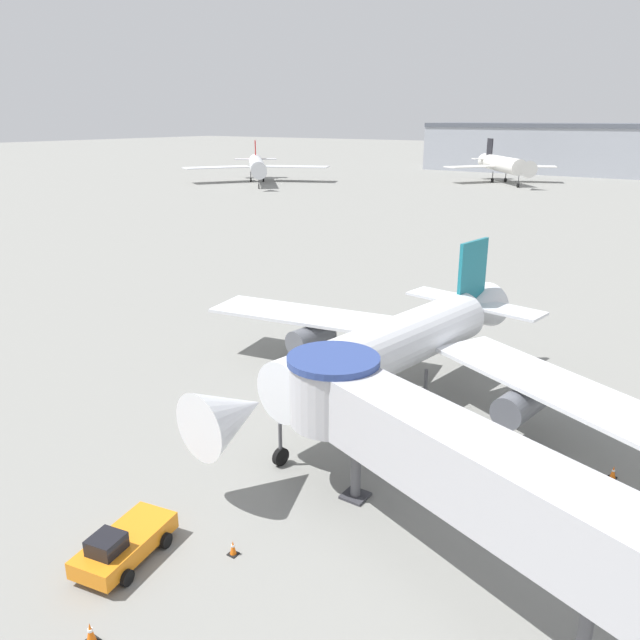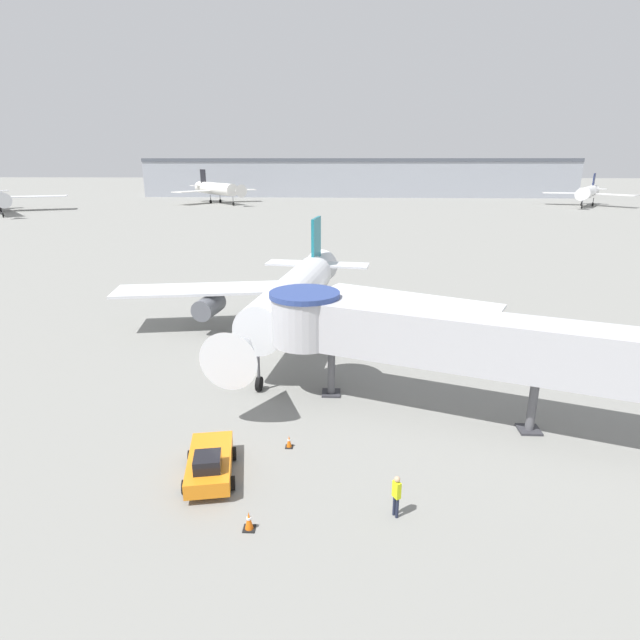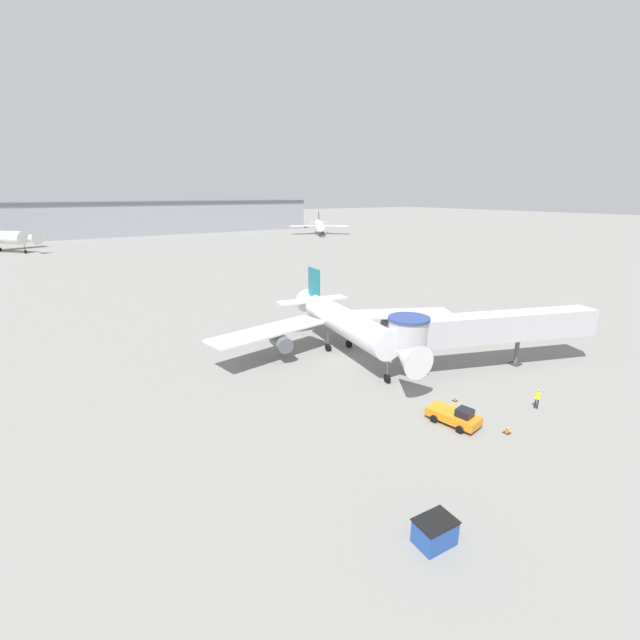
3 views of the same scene
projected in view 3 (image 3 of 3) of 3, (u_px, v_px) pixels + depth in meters
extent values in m
plane|color=gray|center=(347.00, 361.00, 47.14)|extent=(800.00, 800.00, 0.00)
cylinder|color=silver|center=(347.00, 323.00, 47.78)|extent=(5.46, 16.78, 3.09)
cone|color=silver|center=(407.00, 357.00, 38.04)|extent=(3.55, 3.81, 3.09)
cone|color=silver|center=(313.00, 304.00, 55.89)|extent=(3.73, 5.04, 3.09)
cube|color=silver|center=(268.00, 331.00, 46.83)|extent=(14.25, 6.18, 0.22)
cube|color=silver|center=(396.00, 314.00, 53.64)|extent=(14.09, 9.64, 0.22)
cube|color=#19707F|center=(314.00, 284.00, 54.90)|extent=(0.70, 3.19, 4.02)
cube|color=silver|center=(313.00, 300.00, 55.94)|extent=(9.60, 3.57, 0.18)
cylinder|color=#565960|center=(281.00, 342.00, 46.69)|extent=(2.15, 3.40, 1.70)
cylinder|color=#565960|center=(393.00, 325.00, 52.61)|extent=(2.15, 3.40, 1.70)
cylinder|color=#4C4C51|center=(388.00, 370.00, 41.29)|extent=(0.18, 0.18, 1.78)
cylinder|color=black|center=(387.00, 378.00, 41.55)|extent=(0.39, 0.93, 0.90)
cylinder|color=#4C4C51|center=(328.00, 340.00, 49.70)|extent=(0.22, 0.22, 1.78)
cylinder|color=black|center=(328.00, 347.00, 49.96)|extent=(0.53, 0.95, 0.90)
cylinder|color=#4C4C51|center=(349.00, 337.00, 50.83)|extent=(0.22, 0.22, 1.78)
cylinder|color=black|center=(349.00, 344.00, 51.08)|extent=(0.53, 0.95, 0.90)
cube|color=#B7B7BC|center=(503.00, 326.00, 44.45)|extent=(20.80, 9.71, 2.80)
cylinder|color=#B7B7BC|center=(408.00, 334.00, 42.14)|extent=(3.90, 3.90, 2.80)
cylinder|color=navy|center=(409.00, 319.00, 41.69)|extent=(4.10, 4.10, 0.30)
cylinder|color=#56565B|center=(422.00, 360.00, 43.34)|extent=(0.44, 0.44, 3.05)
cube|color=#333338|center=(421.00, 373.00, 43.76)|extent=(1.10, 1.10, 0.12)
cylinder|color=#56565B|center=(517.00, 351.00, 45.75)|extent=(0.44, 0.44, 3.05)
cube|color=#333338|center=(515.00, 364.00, 46.17)|extent=(1.10, 1.10, 0.12)
cube|color=orange|center=(453.00, 416.00, 34.18)|extent=(2.59, 4.39, 0.68)
cube|color=black|center=(465.00, 413.00, 33.35)|extent=(1.31, 1.34, 0.61)
cylinder|color=black|center=(460.00, 429.00, 32.86)|extent=(0.40, 0.65, 0.60)
cylinder|color=black|center=(472.00, 421.00, 34.12)|extent=(0.40, 0.65, 0.60)
cylinder|color=black|center=(434.00, 419.00, 34.43)|extent=(0.40, 0.65, 0.60)
cylinder|color=black|center=(446.00, 411.00, 35.69)|extent=(0.40, 0.65, 0.60)
cube|color=#234C9E|center=(435.00, 532.00, 22.40)|extent=(2.10, 1.57, 1.35)
cube|color=black|center=(436.00, 521.00, 22.19)|extent=(2.22, 1.66, 0.08)
cube|color=black|center=(425.00, 337.00, 55.02)|extent=(0.39, 0.39, 0.04)
cone|color=orange|center=(425.00, 334.00, 54.93)|extent=(0.27, 0.27, 0.61)
cylinder|color=white|center=(425.00, 334.00, 54.91)|extent=(0.15, 0.15, 0.07)
cube|color=black|center=(455.00, 401.00, 38.01)|extent=(0.37, 0.37, 0.04)
cone|color=orange|center=(455.00, 398.00, 37.93)|extent=(0.26, 0.26, 0.58)
cylinder|color=white|center=(455.00, 397.00, 37.91)|extent=(0.14, 0.14, 0.07)
cube|color=black|center=(507.00, 433.00, 32.94)|extent=(0.47, 0.47, 0.04)
cone|color=orange|center=(507.00, 428.00, 32.83)|extent=(0.32, 0.32, 0.73)
cylinder|color=white|center=(508.00, 427.00, 32.80)|extent=(0.18, 0.18, 0.09)
cylinder|color=#1E2338|center=(535.00, 404.00, 36.61)|extent=(0.13, 0.13, 0.88)
cylinder|color=#1E2338|center=(538.00, 404.00, 36.54)|extent=(0.13, 0.13, 0.88)
cube|color=#D1E019|center=(538.00, 395.00, 36.35)|extent=(0.35, 0.40, 0.69)
sphere|color=tan|center=(539.00, 391.00, 36.22)|extent=(0.24, 0.24, 0.24)
cylinder|color=white|center=(319.00, 225.00, 188.84)|extent=(12.03, 16.62, 3.47)
cone|color=white|center=(320.00, 227.00, 177.37)|extent=(4.95, 5.07, 3.47)
cone|color=white|center=(319.00, 223.00, 198.33)|extent=(5.68, 6.25, 3.47)
cube|color=white|center=(303.00, 226.00, 191.00)|extent=(12.13, 6.78, 0.22)
cube|color=white|center=(336.00, 226.00, 191.43)|extent=(10.65, 11.46, 0.22)
cube|color=#141E4C|center=(319.00, 216.00, 197.19)|extent=(2.00, 3.05, 4.51)
cube|color=white|center=(319.00, 222.00, 198.40)|extent=(7.90, 6.12, 0.18)
cylinder|color=#4C4C51|center=(320.00, 233.00, 181.22)|extent=(0.18, 0.18, 1.99)
cylinder|color=black|center=(320.00, 235.00, 181.51)|extent=(0.80, 1.07, 1.10)
cylinder|color=#4C4C51|center=(316.00, 231.00, 191.66)|extent=(0.22, 0.22, 1.99)
cylinder|color=black|center=(316.00, 233.00, 191.94)|extent=(0.92, 1.15, 1.10)
cylinder|color=#4C4C51|center=(323.00, 231.00, 191.75)|extent=(0.22, 0.22, 1.99)
cylinder|color=black|center=(323.00, 233.00, 192.03)|extent=(0.92, 1.15, 1.10)
cone|color=white|center=(32.00, 238.00, 128.37)|extent=(5.66, 5.72, 3.85)
cube|color=white|center=(17.00, 237.00, 140.80)|extent=(13.32, 9.04, 0.22)
cylinder|color=#4C4C51|center=(25.00, 248.00, 130.30)|extent=(0.18, 0.18, 2.21)
cylinder|color=black|center=(26.00, 252.00, 130.62)|extent=(0.89, 1.02, 1.10)
cylinder|color=black|center=(0.00, 249.00, 135.98)|extent=(1.00, 1.11, 1.10)
cube|color=#999EA8|center=(130.00, 219.00, 190.63)|extent=(164.88, 27.07, 13.15)
cube|color=#4C515B|center=(128.00, 203.00, 188.59)|extent=(164.88, 27.61, 1.20)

